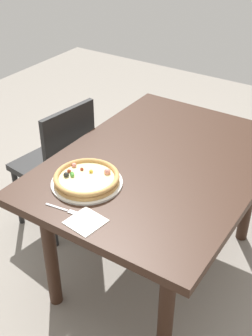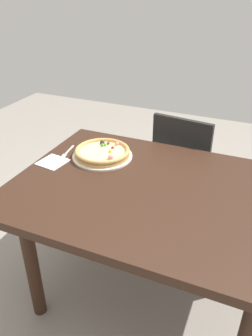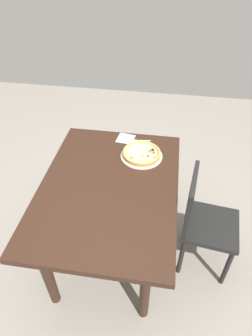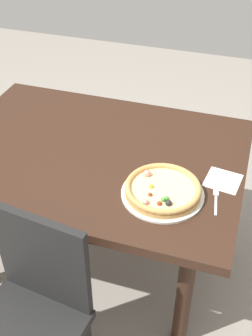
{
  "view_description": "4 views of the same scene",
  "coord_description": "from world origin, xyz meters",
  "views": [
    {
      "loc": [
        1.64,
        0.86,
        1.91
      ],
      "look_at": [
        0.18,
        -0.1,
        0.77
      ],
      "focal_mm": 46.34,
      "sensor_mm": 36.0,
      "label": 1
    },
    {
      "loc": [
        -0.41,
        1.27,
        1.62
      ],
      "look_at": [
        0.18,
        -0.1,
        0.77
      ],
      "focal_mm": 35.85,
      "sensor_mm": 36.0,
      "label": 2
    },
    {
      "loc": [
        -1.46,
        -0.35,
        2.2
      ],
      "look_at": [
        0.18,
        -0.1,
        0.77
      ],
      "focal_mm": 31.27,
      "sensor_mm": 36.0,
      "label": 3
    },
    {
      "loc": [
        0.62,
        -1.46,
        1.9
      ],
      "look_at": [
        0.18,
        -0.1,
        0.77
      ],
      "focal_mm": 46.03,
      "sensor_mm": 36.0,
      "label": 4
    }
  ],
  "objects": [
    {
      "name": "pizza",
      "position": [
        0.37,
        -0.19,
        0.78
      ],
      "size": [
        0.31,
        0.31,
        0.05
      ],
      "color": "tan",
      "rests_on": "plate"
    },
    {
      "name": "plate",
      "position": [
        0.37,
        -0.19,
        0.75
      ],
      "size": [
        0.33,
        0.33,
        0.01
      ],
      "primitive_type": "cylinder",
      "color": "silver",
      "rests_on": "dining_table"
    },
    {
      "name": "chair_near",
      "position": [
        0.01,
        -0.7,
        0.49
      ],
      "size": [
        0.45,
        0.45,
        0.88
      ],
      "rotation": [
        0.0,
        0.0,
        3.02
      ],
      "color": "black",
      "rests_on": "ground"
    },
    {
      "name": "ground_plane",
      "position": [
        0.0,
        0.0,
        0.0
      ],
      "size": [
        6.0,
        6.0,
        0.0
      ],
      "primitive_type": "plane",
      "color": "gray"
    },
    {
      "name": "fork",
      "position": [
        0.58,
        -0.15,
        0.75
      ],
      "size": [
        0.04,
        0.17,
        0.0
      ],
      "rotation": [
        0.0,
        0.0,
        1.7
      ],
      "color": "silver",
      "rests_on": "dining_table"
    },
    {
      "name": "dining_table",
      "position": [
        0.0,
        0.0,
        0.65
      ],
      "size": [
        1.36,
        0.98,
        0.75
      ],
      "color": "#331E14",
      "rests_on": "ground"
    },
    {
      "name": "napkin",
      "position": [
        0.59,
        -0.03,
        0.75
      ],
      "size": [
        0.16,
        0.16,
        0.0
      ],
      "primitive_type": "cube",
      "rotation": [
        0.0,
        0.0,
        -0.14
      ],
      "color": "white",
      "rests_on": "dining_table"
    }
  ]
}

